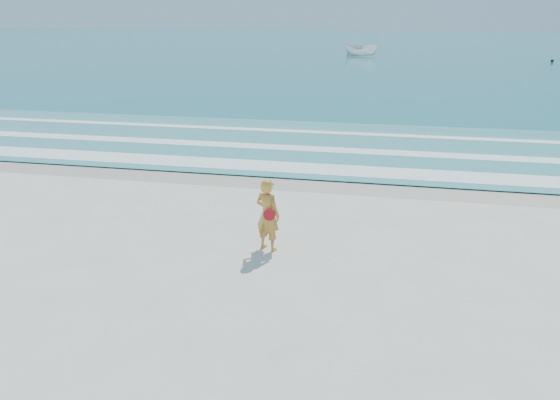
# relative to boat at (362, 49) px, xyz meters

# --- Properties ---
(ground) EXTENTS (400.00, 400.00, 0.00)m
(ground) POSITION_rel_boat_xyz_m (1.76, -65.57, -0.95)
(ground) COLOR silver
(ground) RESTS_ON ground
(wet_sand) EXTENTS (400.00, 2.40, 0.00)m
(wet_sand) POSITION_rel_boat_xyz_m (1.76, -56.57, -0.94)
(wet_sand) COLOR #B2A893
(wet_sand) RESTS_ON ground
(ocean) EXTENTS (400.00, 190.00, 0.04)m
(ocean) POSITION_rel_boat_xyz_m (1.76, 39.43, -0.93)
(ocean) COLOR #19727F
(ocean) RESTS_ON ground
(shallow) EXTENTS (400.00, 10.00, 0.01)m
(shallow) POSITION_rel_boat_xyz_m (1.76, -51.57, -0.90)
(shallow) COLOR #59B7AD
(shallow) RESTS_ON ocean
(foam_near) EXTENTS (400.00, 1.40, 0.01)m
(foam_near) POSITION_rel_boat_xyz_m (1.76, -55.27, -0.89)
(foam_near) COLOR white
(foam_near) RESTS_ON shallow
(foam_mid) EXTENTS (400.00, 0.90, 0.01)m
(foam_mid) POSITION_rel_boat_xyz_m (1.76, -52.37, -0.89)
(foam_mid) COLOR white
(foam_mid) RESTS_ON shallow
(foam_far) EXTENTS (400.00, 0.60, 0.01)m
(foam_far) POSITION_rel_boat_xyz_m (1.76, -49.07, -0.89)
(foam_far) COLOR white
(foam_far) RESTS_ON shallow
(boat) EXTENTS (5.01, 3.14, 1.81)m
(boat) POSITION_rel_boat_xyz_m (0.00, 0.00, 0.00)
(boat) COLOR white
(boat) RESTS_ON ocean
(buoy) EXTENTS (0.35, 0.35, 0.35)m
(buoy) POSITION_rel_boat_xyz_m (21.80, -4.78, -0.73)
(buoy) COLOR black
(buoy) RESTS_ON ocean
(woman) EXTENTS (0.72, 0.60, 1.67)m
(woman) POSITION_rel_boat_xyz_m (2.32, -62.15, -0.11)
(woman) COLOR orange
(woman) RESTS_ON ground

